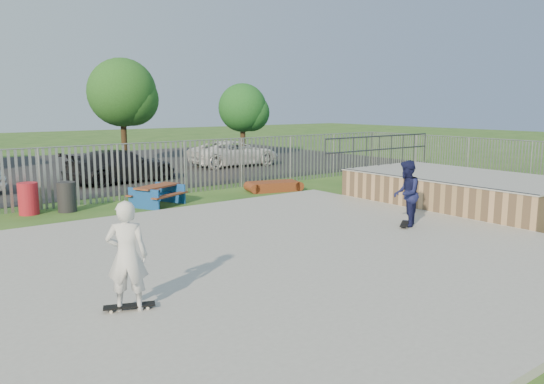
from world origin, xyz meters
TOP-DOWN VIEW (x-y plane):
  - ground at (0.00, 0.00)m, footprint 120.00×120.00m
  - concrete_slab at (0.00, 0.00)m, footprint 15.00×12.00m
  - quarter_pipe at (9.50, 1.04)m, footprint 5.50×7.05m
  - fence at (1.00, 4.59)m, footprint 26.04×16.02m
  - picnic_table at (1.68, 7.37)m, footprint 2.04×1.89m
  - funbox at (6.64, 7.41)m, footprint 2.02×1.39m
  - trash_bin_red at (-2.11, 8.46)m, footprint 0.59×0.59m
  - trash_bin_grey at (-1.04, 8.17)m, footprint 0.57×0.57m
  - parking_lot at (0.00, 19.00)m, footprint 40.00×18.00m
  - car_dark at (2.77, 13.22)m, footprint 5.07×2.51m
  - car_white at (10.05, 15.37)m, footprint 5.12×2.57m
  - tree_mid at (5.83, 20.41)m, footprint 3.85×3.85m
  - tree_right at (12.96, 18.81)m, footprint 3.01×3.01m
  - skateboard_a at (5.34, -0.05)m, footprint 0.78×0.61m
  - skateboard_b at (-2.84, -1.14)m, footprint 0.82×0.48m
  - skater_navy at (5.34, -0.05)m, footprint 1.09×1.03m
  - skater_white at (-2.84, -1.14)m, footprint 0.77×0.70m

SIDE VIEW (x-z plane):
  - ground at x=0.00m, z-range 0.00..0.00m
  - parking_lot at x=0.00m, z-range 0.00..0.02m
  - concrete_slab at x=0.00m, z-range 0.00..0.15m
  - funbox at x=6.64m, z-range 0.00..0.37m
  - skateboard_a at x=5.34m, z-range 0.15..0.23m
  - skateboard_b at x=-2.84m, z-range 0.15..0.23m
  - picnic_table at x=1.68m, z-range 0.01..0.69m
  - trash_bin_grey at x=-1.04m, z-range 0.00..0.95m
  - trash_bin_red at x=-2.11m, z-range 0.00..0.99m
  - quarter_pipe at x=9.50m, z-range -0.54..1.65m
  - car_white at x=10.05m, z-range 0.02..1.41m
  - car_dark at x=2.77m, z-range 0.02..1.44m
  - fence at x=1.00m, z-range 0.00..2.00m
  - skater_navy at x=5.34m, z-range 0.15..1.92m
  - skater_white at x=-2.84m, z-range 0.15..1.92m
  - tree_right at x=12.96m, z-range 0.80..5.45m
  - tree_mid at x=5.83m, z-range 1.03..6.97m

